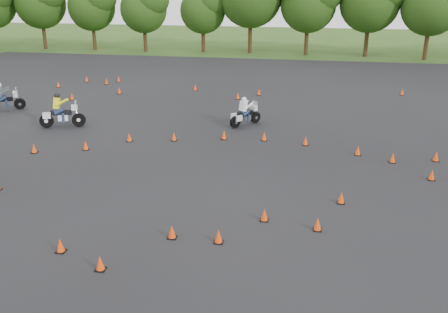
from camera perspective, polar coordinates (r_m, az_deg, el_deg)
ground at (r=17.77m, az=-2.23°, el=-8.05°), size 140.00×140.00×0.00m
asphalt_pad at (r=23.14m, az=0.85°, el=-1.09°), size 62.00×62.00×0.00m
treeline at (r=50.22m, az=9.47°, el=15.54°), size 87.06×32.50×10.67m
traffic_cones at (r=23.35m, az=0.18°, el=-0.29°), size 36.53×33.42×0.45m
rider_grey at (r=35.43m, az=-23.79°, el=6.33°), size 2.46×1.88×1.87m
rider_yellow at (r=30.16m, az=-18.09°, el=4.99°), size 2.71×1.52×2.00m
rider_white at (r=29.19m, az=2.45°, el=5.23°), size 1.98×2.16×1.73m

